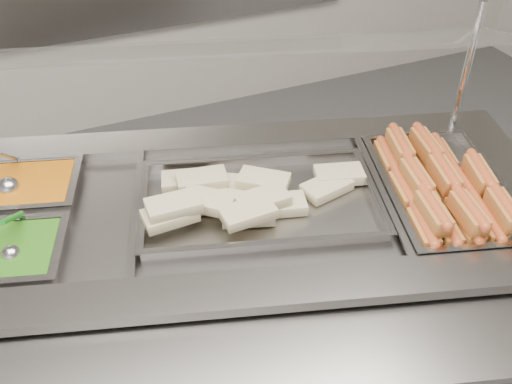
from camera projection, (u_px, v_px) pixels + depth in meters
name	position (u px, v px, depth m)	size (l,w,h in m)	color
steam_counter	(242.00, 301.00, 1.90)	(1.99, 1.30, 0.88)	slate
tray_rail	(259.00, 355.00, 1.27)	(1.75, 0.83, 0.05)	gray
sneeze_guard	(230.00, 52.00, 1.58)	(1.62, 0.73, 0.43)	silver
pan_hotdogs	(441.00, 196.00, 1.71)	(0.47, 0.61, 0.10)	gray
pan_wraps	(259.00, 205.00, 1.65)	(0.75, 0.56, 0.07)	gray
pan_beans	(27.00, 194.00, 1.71)	(0.35, 0.31, 0.10)	gray
pan_peas	(5.00, 261.00, 1.49)	(0.35, 0.31, 0.10)	gray
hotdogs_in_buns	(438.00, 185.00, 1.67)	(0.36, 0.55, 0.11)	#9F6121
tortilla_wraps	(242.00, 195.00, 1.63)	(0.69, 0.35, 0.09)	tan
ladle	(9.00, 186.00, 1.67)	(0.08, 0.18, 0.15)	silver
serving_spoon	(11.00, 248.00, 1.46)	(0.08, 0.17, 0.13)	silver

